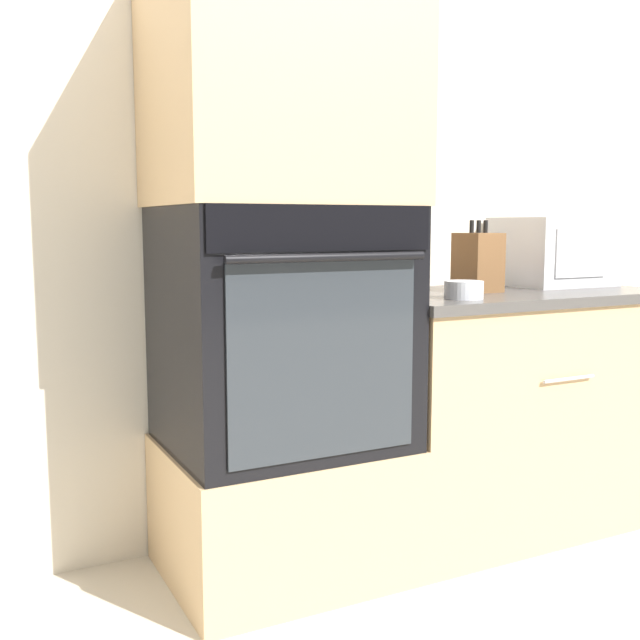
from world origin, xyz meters
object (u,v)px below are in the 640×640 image
bowl (464,290)px  wall_oven (281,327)px  microwave (553,251)px  knife_block (478,262)px  condiment_jar_near (493,277)px  condiment_jar_far (419,282)px  condiment_jar_mid (475,274)px

bowl → wall_oven: bearing=163.8°
microwave → bowl: bearing=-156.7°
knife_block → condiment_jar_near: bearing=24.2°
wall_oven → condiment_jar_far: 0.61m
condiment_jar_near → condiment_jar_far: condiment_jar_near is taller
bowl → condiment_jar_mid: (0.31, 0.33, 0.02)m
condiment_jar_far → knife_block: bearing=-24.8°
knife_block → condiment_jar_mid: size_ratio=2.50×
microwave → condiment_jar_near: 0.34m
microwave → bowl: size_ratio=3.14×
knife_block → condiment_jar_far: (-0.19, 0.09, -0.07)m
condiment_jar_mid → condiment_jar_far: condiment_jar_mid is taller
microwave → condiment_jar_near: microwave is taller
wall_oven → bowl: bearing=-16.2°
microwave → condiment_jar_far: bearing=-179.8°
knife_block → condiment_jar_mid: knife_block is taller
condiment_jar_near → microwave: bearing=6.8°
wall_oven → knife_block: wall_oven is taller
microwave → condiment_jar_mid: microwave is taller
bowl → condiment_jar_far: 0.28m
microwave → condiment_jar_far: (-0.64, -0.00, -0.10)m
condiment_jar_near → condiment_jar_mid: size_ratio=0.88×
microwave → condiment_jar_far: microwave is taller
wall_oven → condiment_jar_far: wall_oven is taller
knife_block → bowl: 0.29m
microwave → knife_block: microwave is taller
condiment_jar_near → condiment_jar_mid: bearing=97.1°
microwave → condiment_jar_mid: size_ratio=3.93×
bowl → condiment_jar_far: (0.01, 0.28, 0.01)m
wall_oven → condiment_jar_near: (0.90, 0.07, 0.12)m
knife_block → condiment_jar_far: bearing=155.2°
knife_block → condiment_jar_far: size_ratio=3.52×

